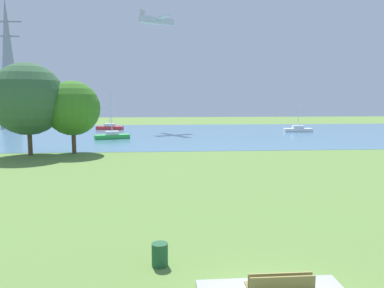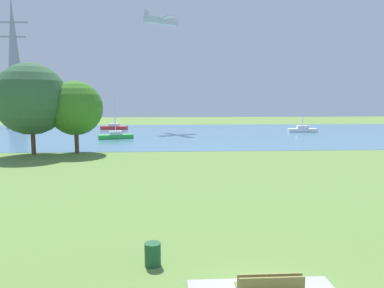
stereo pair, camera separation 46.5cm
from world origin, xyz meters
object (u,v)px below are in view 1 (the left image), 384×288
bench_facing_water (278,288)px  litter_bin (160,255)px  sailboat_green (112,136)px  tree_west_near (73,108)px  sailboat_red (110,127)px  light_aircraft (156,20)px  sailboat_white (298,129)px  electricity_pylon (8,61)px  tree_west_far (28,99)px

bench_facing_water → litter_bin: (-3.33, 2.62, -0.07)m
sailboat_green → tree_west_near: 14.17m
sailboat_red → light_aircraft: bearing=-7.1°
sailboat_red → light_aircraft: 20.80m
sailboat_white → light_aircraft: light_aircraft is taller
sailboat_green → litter_bin: bearing=-79.9°
electricity_pylon → litter_bin: bearing=-65.0°
sailboat_red → light_aircraft: (8.76, -1.09, 18.83)m
sailboat_green → tree_west_near: (-2.07, -13.36, 4.24)m
tree_west_far → sailboat_red: bearing=83.2°
litter_bin → sailboat_green: (-7.17, 40.12, 0.06)m
tree_west_far → electricity_pylon: (-19.44, 44.41, 7.92)m
sailboat_red → tree_west_near: 29.49m
sailboat_white → light_aircraft: size_ratio=0.87×
sailboat_green → light_aircraft: (6.16, 14.73, 18.82)m
bench_facing_water → sailboat_red: 60.01m
light_aircraft → electricity_pylon: bearing=154.2°
bench_facing_water → tree_west_near: (-12.57, 29.38, 4.23)m
tree_west_near → litter_bin: bearing=-71.0°
sailboat_green → light_aircraft: bearing=67.3°
bench_facing_water → light_aircraft: size_ratio=0.23×
light_aircraft → bench_facing_water: bearing=-85.7°
electricity_pylon → sailboat_green: bearing=-49.6°
sailboat_green → tree_west_far: tree_west_far is taller
sailboat_green → tree_west_far: 16.45m
bench_facing_water → sailboat_green: size_ratio=0.28×
tree_west_far → light_aircraft: (12.33, 29.07, 13.63)m
sailboat_white → tree_west_near: 39.13m
sailboat_red → electricity_pylon: bearing=148.2°
bench_facing_water → sailboat_white: size_ratio=0.26×
sailboat_white → light_aircraft: (-23.90, 6.15, 18.82)m
litter_bin → tree_west_near: (-9.24, 26.76, 4.30)m
litter_bin → sailboat_red: sailboat_red is taller
sailboat_red → sailboat_green: sailboat_green is taller
sailboat_red → sailboat_green: size_ratio=0.88×
sailboat_white → sailboat_green: bearing=-164.1°
bench_facing_water → electricity_pylon: electricity_pylon is taller
litter_bin → electricity_pylon: 78.58m
bench_facing_water → sailboat_green: bearing=103.8°
light_aircraft → tree_west_near: bearing=-106.3°
tree_west_far → light_aircraft: 34.40m
litter_bin → tree_west_near: size_ratio=0.11×
bench_facing_water → sailboat_white: sailboat_white is taller
sailboat_red → light_aircraft: light_aircraft is taller
sailboat_red → sailboat_white: sailboat_white is taller
bench_facing_water → sailboat_red: (-13.10, 58.56, -0.02)m
electricity_pylon → bench_facing_water: bearing=-63.6°
bench_facing_water → light_aircraft: 60.63m
sailboat_red → tree_west_far: (-3.57, -30.16, 5.20)m
litter_bin → electricity_pylon: electricity_pylon is taller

